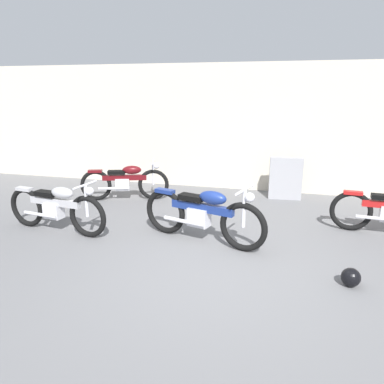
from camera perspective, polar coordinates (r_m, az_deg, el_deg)
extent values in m
plane|color=slate|center=(5.23, 3.20, -12.13)|extent=(40.00, 40.00, 0.00)
cube|color=beige|center=(9.24, 9.22, 9.77)|extent=(18.00, 0.30, 3.05)
cube|color=#9E9EA3|center=(8.64, 14.28, 2.07)|extent=(0.74, 0.27, 0.96)
sphere|color=black|center=(5.22, 23.39, -12.03)|extent=(0.24, 0.24, 0.24)
torus|color=black|center=(8.41, -5.99, 1.17)|extent=(0.69, 0.30, 0.70)
torus|color=black|center=(8.57, -14.64, 1.01)|extent=(0.69, 0.30, 0.70)
cube|color=silver|center=(8.47, -10.68, 1.21)|extent=(0.35, 0.28, 0.27)
cube|color=#590F14|center=(8.42, -10.41, 2.22)|extent=(0.96, 0.40, 0.11)
ellipsoid|color=#590F14|center=(8.37, -9.30, 3.40)|extent=(0.46, 0.31, 0.19)
cube|color=black|center=(8.42, -11.62, 3.02)|extent=(0.42, 0.28, 0.08)
cube|color=#590F14|center=(8.49, -14.79, 3.13)|extent=(0.33, 0.20, 0.06)
cylinder|color=silver|center=(8.35, -6.04, 2.92)|extent=(0.05, 0.05, 0.53)
cylinder|color=silver|center=(8.30, -6.09, 4.69)|extent=(0.21, 0.54, 0.03)
sphere|color=silver|center=(8.31, -5.54, 4.05)|extent=(0.13, 0.13, 0.13)
cylinder|color=silver|center=(8.40, -12.05, 0.55)|extent=(0.65, 0.26, 0.06)
torus|color=black|center=(7.09, 23.40, -2.72)|extent=(0.72, 0.15, 0.72)
cube|color=black|center=(7.07, 27.58, -0.70)|extent=(0.41, 0.21, 0.08)
cube|color=#B21919|center=(7.00, 23.69, -0.12)|extent=(0.32, 0.14, 0.06)
cylinder|color=silver|center=(7.04, 26.79, -3.67)|extent=(0.69, 0.11, 0.06)
torus|color=black|center=(5.73, 7.94, -5.39)|extent=(0.78, 0.31, 0.79)
torus|color=black|center=(6.39, -4.16, -3.03)|extent=(0.78, 0.31, 0.79)
cube|color=silver|center=(6.04, 1.10, -3.89)|extent=(0.39, 0.30, 0.30)
cube|color=navy|center=(5.96, 1.56, -2.41)|extent=(1.09, 0.41, 0.13)
ellipsoid|color=navy|center=(5.82, 3.24, -0.89)|extent=(0.52, 0.34, 0.22)
cube|color=black|center=(6.01, -0.04, -0.85)|extent=(0.47, 0.31, 0.09)
cube|color=navy|center=(6.28, -4.22, 0.14)|extent=(0.37, 0.22, 0.06)
cylinder|color=silver|center=(5.63, 8.05, -2.57)|extent=(0.06, 0.06, 0.59)
cylinder|color=silver|center=(5.54, 8.16, 0.35)|extent=(0.21, 0.61, 0.04)
sphere|color=silver|center=(5.54, 8.94, -0.85)|extent=(0.15, 0.15, 0.15)
cylinder|color=silver|center=(6.07, -1.28, -4.56)|extent=(0.74, 0.27, 0.06)
torus|color=black|center=(6.45, -15.86, -3.68)|extent=(0.74, 0.19, 0.73)
torus|color=black|center=(7.35, -24.22, -2.14)|extent=(0.74, 0.19, 0.73)
cube|color=silver|center=(6.91, -20.64, -2.65)|extent=(0.35, 0.24, 0.28)
cube|color=#ADADB2|center=(6.83, -20.46, -1.43)|extent=(1.03, 0.24, 0.12)
ellipsoid|color=#ADADB2|center=(6.66, -19.46, -0.13)|extent=(0.46, 0.26, 0.20)
cube|color=black|center=(6.92, -21.66, -0.22)|extent=(0.42, 0.23, 0.08)
cube|color=#ADADB2|center=(7.26, -24.52, 0.43)|extent=(0.33, 0.16, 0.06)
cylinder|color=silver|center=(6.37, -16.05, -1.33)|extent=(0.06, 0.06, 0.55)
cylinder|color=silver|center=(6.30, -16.23, 1.07)|extent=(0.11, 0.58, 0.04)
sphere|color=silver|center=(6.27, -15.59, 0.12)|extent=(0.14, 0.14, 0.14)
cylinder|color=silver|center=(6.98, -22.46, -3.26)|extent=(0.70, 0.15, 0.06)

